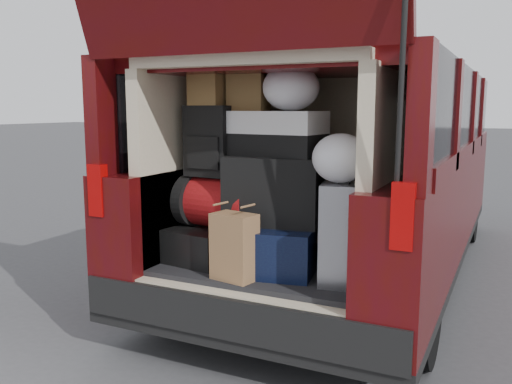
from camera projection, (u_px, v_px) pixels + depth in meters
ground at (258, 363)px, 3.18m from camera, size 80.00×80.00×0.00m
minivan at (350, 175)px, 4.69m from camera, size 1.90×5.35×2.77m
load_floor at (277, 304)px, 3.39m from camera, size 1.24×1.05×0.55m
black_hardshell at (210, 242)px, 3.39m from camera, size 0.44×0.56×0.21m
navy_hardshell at (275, 245)px, 3.20m from camera, size 0.59×0.68×0.26m
silver_roller at (343, 232)px, 2.92m from camera, size 0.29×0.40×0.54m
kraft_bag at (234, 247)px, 2.96m from camera, size 0.26×0.19×0.37m
red_duffel at (221, 202)px, 3.31m from camera, size 0.53×0.38×0.32m
black_soft_case at (275, 190)px, 3.15m from camera, size 0.59×0.41×0.39m
backpack at (211, 141)px, 3.28m from camera, size 0.31×0.21×0.43m
twotone_duffel at (274, 133)px, 3.16m from camera, size 0.60×0.35×0.26m
grocery_sack_lower at (209, 90)px, 3.23m from camera, size 0.22×0.19×0.19m
grocery_sack_upper at (249, 92)px, 3.21m from camera, size 0.23×0.20×0.22m
plastic_bag_center at (291, 88)px, 3.08m from camera, size 0.39×0.37×0.26m
plastic_bag_right at (341, 158)px, 2.84m from camera, size 0.34×0.32×0.26m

